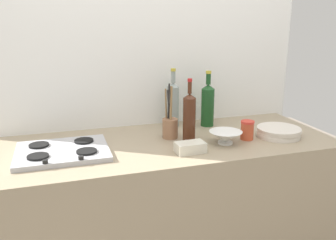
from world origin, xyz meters
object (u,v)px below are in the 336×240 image
at_px(wine_bottle_mid_right, 208,104).
at_px(utensil_crock, 170,126).
at_px(plate_stack, 278,132).
at_px(condiment_jar_front, 247,130).
at_px(stovetop_hob, 63,151).
at_px(wine_bottle_leftmost, 173,103).
at_px(mixing_bowl, 226,137).
at_px(butter_dish, 190,147).
at_px(wine_bottle_mid_left, 189,117).

height_order(wine_bottle_mid_right, utensil_crock, wine_bottle_mid_right).
relative_size(plate_stack, utensil_crock, 0.81).
bearing_deg(condiment_jar_front, wine_bottle_mid_right, 108.69).
distance_m(stovetop_hob, utensil_crock, 0.58).
bearing_deg(wine_bottle_leftmost, plate_stack, -36.43).
bearing_deg(mixing_bowl, wine_bottle_leftmost, 112.78).
distance_m(stovetop_hob, butter_dish, 0.62).
bearing_deg(plate_stack, wine_bottle_mid_right, 133.44).
xyz_separation_m(wine_bottle_mid_left, condiment_jar_front, (0.31, -0.07, -0.08)).
bearing_deg(condiment_jar_front, utensil_crock, 159.10).
bearing_deg(condiment_jar_front, plate_stack, -2.25).
xyz_separation_m(wine_bottle_leftmost, butter_dish, (-0.06, -0.46, -0.12)).
bearing_deg(plate_stack, wine_bottle_leftmost, 143.57).
distance_m(stovetop_hob, wine_bottle_mid_right, 0.90).
bearing_deg(utensil_crock, mixing_bowl, -35.45).
bearing_deg(stovetop_hob, wine_bottle_mid_right, 15.14).
bearing_deg(wine_bottle_leftmost, mixing_bowl, -67.22).
bearing_deg(utensil_crock, condiment_jar_front, -20.90).
distance_m(wine_bottle_mid_right, condiment_jar_front, 0.33).
bearing_deg(utensil_crock, wine_bottle_leftmost, 67.64).
relative_size(wine_bottle_leftmost, butter_dish, 2.44).
distance_m(wine_bottle_mid_right, butter_dish, 0.49).
relative_size(wine_bottle_leftmost, wine_bottle_mid_right, 1.05).
relative_size(wine_bottle_mid_left, condiment_jar_front, 3.26).
distance_m(wine_bottle_mid_left, mixing_bowl, 0.22).
relative_size(wine_bottle_mid_left, utensil_crock, 1.11).
height_order(plate_stack, condiment_jar_front, condiment_jar_front).
distance_m(stovetop_hob, mixing_bowl, 0.83).
xyz_separation_m(plate_stack, condiment_jar_front, (-0.19, 0.01, 0.03)).
distance_m(plate_stack, condiment_jar_front, 0.19).
bearing_deg(plate_stack, condiment_jar_front, 177.75).
xyz_separation_m(plate_stack, wine_bottle_leftmost, (-0.50, 0.37, 0.12)).
xyz_separation_m(butter_dish, condiment_jar_front, (0.37, 0.10, 0.03)).
relative_size(stovetop_hob, butter_dish, 3.03).
distance_m(wine_bottle_mid_left, utensil_crock, 0.13).
distance_m(wine_bottle_leftmost, wine_bottle_mid_left, 0.29).
bearing_deg(stovetop_hob, plate_stack, -3.91).
height_order(mixing_bowl, condiment_jar_front, condiment_jar_front).
relative_size(wine_bottle_mid_right, utensil_crock, 1.10).
bearing_deg(butter_dish, mixing_bowl, 16.89).
relative_size(mixing_bowl, condiment_jar_front, 1.69).
distance_m(stovetop_hob, plate_stack, 1.16).
xyz_separation_m(plate_stack, wine_bottle_mid_left, (-0.50, 0.08, 0.11)).
bearing_deg(wine_bottle_mid_left, wine_bottle_mid_right, 48.68).
xyz_separation_m(wine_bottle_mid_right, butter_dish, (-0.26, -0.40, -0.11)).
distance_m(plate_stack, wine_bottle_leftmost, 0.63).
relative_size(wine_bottle_mid_left, butter_dish, 2.34).
bearing_deg(condiment_jar_front, stovetop_hob, 175.76).
relative_size(stovetop_hob, condiment_jar_front, 4.23).
xyz_separation_m(stovetop_hob, wine_bottle_mid_right, (0.86, 0.23, 0.12)).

